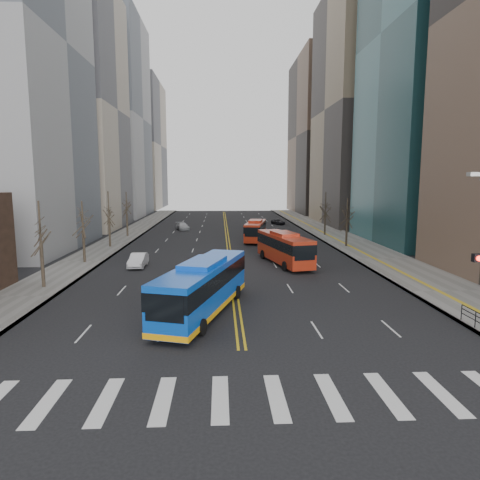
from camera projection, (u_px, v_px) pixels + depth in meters
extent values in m
plane|color=black|center=(248.00, 398.00, 17.91)|extent=(220.00, 220.00, 0.00)
cube|color=slate|center=(346.00, 241.00, 63.22)|extent=(7.00, 130.00, 0.15)
cube|color=slate|center=(114.00, 243.00, 61.64)|extent=(5.00, 130.00, 0.15)
cube|color=silver|center=(47.00, 402.00, 17.52)|extent=(0.70, 4.00, 0.01)
cube|color=silver|center=(106.00, 401.00, 17.63)|extent=(0.70, 4.00, 0.01)
cube|color=silver|center=(163.00, 400.00, 17.74)|extent=(0.70, 4.00, 0.01)
cube|color=silver|center=(220.00, 398.00, 17.85)|extent=(0.70, 4.00, 0.01)
cube|color=silver|center=(276.00, 397.00, 17.96)|extent=(0.70, 4.00, 0.01)
cube|color=silver|center=(332.00, 396.00, 18.07)|extent=(0.70, 4.00, 0.01)
cube|color=silver|center=(387.00, 394.00, 18.18)|extent=(0.70, 4.00, 0.01)
cube|color=silver|center=(441.00, 393.00, 18.29)|extent=(0.70, 4.00, 0.01)
cube|color=gold|center=(226.00, 234.00, 72.30)|extent=(0.15, 100.00, 0.01)
cube|color=gold|center=(228.00, 234.00, 72.32)|extent=(0.15, 100.00, 0.01)
cube|color=gray|center=(57.00, 109.00, 78.69)|extent=(22.00, 22.00, 44.00)
cube|color=gray|center=(102.00, 119.00, 105.17)|extent=(20.00, 26.00, 48.00)
cube|color=#2D6066|center=(452.00, 34.00, 58.82)|extent=(20.00, 22.00, 58.00)
cube|color=gray|center=(373.00, 110.00, 86.32)|extent=(20.00, 26.00, 46.00)
cube|color=gray|center=(133.00, 146.00, 137.42)|extent=(18.00, 30.00, 40.00)
cube|color=brown|center=(328.00, 136.00, 118.20)|extent=(18.00, 30.00, 42.00)
cylinder|color=#FF190C|center=(479.00, 258.00, 19.45)|extent=(0.24, 0.08, 0.24)
cube|color=#999993|center=(478.00, 174.00, 19.07)|extent=(0.90, 0.35, 0.18)
cylinder|color=black|center=(475.00, 320.00, 25.89)|extent=(0.06, 0.06, 1.00)
cylinder|color=black|center=(462.00, 312.00, 27.38)|extent=(0.06, 0.06, 1.00)
cylinder|color=#2C241B|center=(42.00, 266.00, 35.69)|extent=(0.28, 0.28, 3.90)
cylinder|color=#2C241B|center=(84.00, 247.00, 46.59)|extent=(0.28, 0.28, 3.60)
cylinder|color=#2C241B|center=(110.00, 233.00, 57.44)|extent=(0.28, 0.28, 4.00)
cylinder|color=#2C241B|center=(127.00, 225.00, 68.34)|extent=(0.28, 0.28, 3.80)
cylinder|color=#2C241B|center=(346.00, 234.00, 57.97)|extent=(0.28, 0.28, 3.50)
cylinder|color=#2C241B|center=(325.00, 224.00, 69.82)|extent=(0.28, 0.28, 3.75)
cube|color=blue|center=(203.00, 287.00, 29.03)|extent=(6.23, 12.89, 3.03)
cube|color=black|center=(203.00, 278.00, 28.95)|extent=(6.29, 12.93, 1.08)
cube|color=blue|center=(203.00, 263.00, 28.81)|extent=(3.32, 4.86, 0.40)
cube|color=#FFA80D|center=(204.00, 305.00, 29.21)|extent=(6.29, 12.93, 0.35)
cylinder|color=black|center=(161.00, 323.00, 25.65)|extent=(0.58, 1.04, 1.00)
cylinder|color=black|center=(202.00, 327.00, 25.01)|extent=(0.58, 1.04, 1.00)
cylinder|color=black|center=(205.00, 290.00, 33.44)|extent=(0.58, 1.04, 1.00)
cylinder|color=black|center=(237.00, 292.00, 32.79)|extent=(0.58, 1.04, 1.00)
cube|color=#A22611|center=(284.00, 248.00, 46.19)|extent=(4.84, 11.25, 2.84)
cube|color=black|center=(284.00, 243.00, 46.11)|extent=(4.90, 11.28, 1.02)
cube|color=#A22611|center=(284.00, 234.00, 45.97)|extent=(2.79, 4.18, 0.40)
cylinder|color=black|center=(285.00, 266.00, 42.69)|extent=(0.51, 1.04, 1.00)
cylinder|color=black|center=(308.00, 265.00, 43.34)|extent=(0.51, 1.04, 1.00)
cylinder|color=black|center=(263.00, 255.00, 49.39)|extent=(0.51, 1.04, 1.00)
cylinder|color=black|center=(283.00, 254.00, 50.04)|extent=(0.51, 1.04, 1.00)
cube|color=#A22611|center=(256.00, 230.00, 63.63)|extent=(4.09, 10.16, 2.53)
cube|color=black|center=(256.00, 227.00, 63.55)|extent=(4.15, 10.19, 0.92)
cube|color=#A22611|center=(256.00, 221.00, 63.44)|extent=(2.43, 3.75, 0.40)
cylinder|color=black|center=(245.00, 240.00, 60.83)|extent=(0.48, 1.04, 1.00)
cylinder|color=black|center=(261.00, 241.00, 60.51)|extent=(0.48, 1.04, 1.00)
cylinder|color=black|center=(251.00, 235.00, 67.05)|extent=(0.48, 1.04, 1.00)
cylinder|color=black|center=(265.00, 235.00, 66.73)|extent=(0.48, 1.04, 1.00)
imported|color=silver|center=(138.00, 260.00, 44.77)|extent=(1.56, 4.37, 1.43)
imported|color=black|center=(275.00, 251.00, 50.42)|extent=(3.05, 4.91, 1.56)
imported|color=#ACADB2|center=(182.00, 226.00, 78.04)|extent=(3.15, 4.90, 1.32)
imported|color=black|center=(278.00, 222.00, 87.67)|extent=(2.85, 4.23, 1.08)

